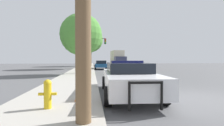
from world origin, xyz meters
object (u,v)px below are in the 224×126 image
Objects in this scene: police_car at (128,78)px; tree_sidewalk_near at (81,35)px; traffic_light at (94,46)px; car_background_midblock at (101,65)px; traffic_cone at (79,94)px; car_background_oncoming at (126,64)px; tree_sidewalk_mid at (85,33)px; fire_hydrant at (48,93)px; box_truck at (118,58)px; tree_sidewalk_far at (90,40)px.

tree_sidewalk_near is (-2.53, 10.00, 3.14)m from police_car.
traffic_light reaches higher than car_background_midblock.
tree_sidewalk_near reaches higher than car_background_midblock.
traffic_light is 23.18m from traffic_cone.
tree_sidewalk_mid is at bearing 17.86° from car_background_oncoming.
fire_hydrant is (-2.72, -2.11, -0.17)m from police_car.
box_truck is 0.91× the size of tree_sidewalk_mid.
tree_sidewalk_near reaches higher than traffic_light.
box_truck is at bearing 62.87° from traffic_light.
box_truck reaches higher than fire_hydrant.
tree_sidewalk_near is (-0.71, -20.19, -1.74)m from tree_sidewalk_far.
car_background_midblock is (-0.16, 18.73, -0.03)m from police_car.
box_truck is 1.24× the size of tree_sidewalk_near.
tree_sidewalk_near is at bearing -89.71° from tree_sidewalk_mid.
tree_sidewalk_far reaches higher than tree_sidewalk_near.
car_background_midblock is 0.60× the size of box_truck.
traffic_light is 11.88m from box_truck.
box_truck is 23.19m from tree_sidewalk_near.
car_background_oncoming is 0.56× the size of tree_sidewalk_far.
box_truck reaches higher than car_background_oncoming.
tree_sidewalk_mid reaches higher than box_truck.
car_background_oncoming is 11.43m from tree_sidewalk_far.
tree_sidewalk_mid is at bearing 90.29° from tree_sidewalk_near.
box_truck is at bearing 78.43° from fire_hydrant.
tree_sidewalk_mid is 17.05× the size of traffic_cone.
fire_hydrant is at bearing 40.20° from police_car.
car_background_oncoming is 0.79× the size of tree_sidewalk_near.
fire_hydrant is 12.55m from tree_sidewalk_near.
car_background_midblock is 12.58m from tree_sidewalk_far.
tree_sidewalk_mid is at bearing 56.98° from box_truck.
tree_sidewalk_mid is at bearing 149.70° from car_background_midblock.
police_car is at bearing -86.56° from tree_sidewalk_far.
traffic_light reaches higher than box_truck.
police_car is 18.73m from car_background_midblock.
car_background_midblock reaches higher than fire_hydrant.
car_background_oncoming is at bearing 1.53° from traffic_light.
traffic_cone is (-6.04, -23.08, -0.33)m from car_background_oncoming.
tree_sidewalk_near reaches higher than box_truck.
police_car is 21.83m from traffic_light.
traffic_light is at bearing 86.05° from fire_hydrant.
police_car is 1.10× the size of traffic_light.
box_truck is 0.88× the size of tree_sidewalk_far.
traffic_light is at bearing 43.02° from tree_sidewalk_mid.
tree_sidewalk_mid is (-6.86, -11.85, 3.72)m from box_truck.
car_background_midblock is at bearing -31.67° from tree_sidewalk_mid.
car_background_midblock is (-4.29, -3.03, 0.01)m from car_background_oncoming.
tree_sidewalk_far reaches higher than box_truck.
tree_sidewalk_far is 1.41× the size of tree_sidewalk_near.
car_background_oncoming reaches higher than traffic_cone.
car_background_midblock is at bearing 83.01° from fire_hydrant.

